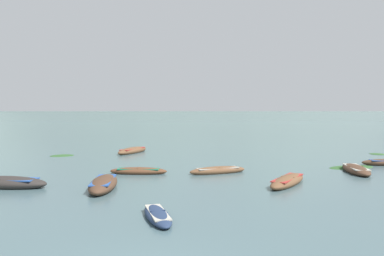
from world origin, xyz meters
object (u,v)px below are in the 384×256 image
(rowboat_2, at_px, (103,184))
(rowboat_5, at_px, (158,215))
(rowboat_0, at_px, (218,171))
(rowboat_1, at_px, (288,181))
(rowboat_3, at_px, (132,151))
(rowboat_6, at_px, (139,171))
(rowboat_4, at_px, (356,170))
(rowboat_8, at_px, (6,183))

(rowboat_2, height_order, rowboat_5, rowboat_2)
(rowboat_0, bearing_deg, rowboat_1, -41.54)
(rowboat_3, height_order, rowboat_6, rowboat_3)
(rowboat_4, bearing_deg, rowboat_2, -157.41)
(rowboat_5, bearing_deg, rowboat_3, 105.59)
(rowboat_3, bearing_deg, rowboat_5, -74.41)
(rowboat_3, bearing_deg, rowboat_0, -53.58)
(rowboat_5, bearing_deg, rowboat_1, 49.45)
(rowboat_1, height_order, rowboat_5, rowboat_1)
(rowboat_1, distance_m, rowboat_2, 9.26)
(rowboat_2, bearing_deg, rowboat_6, 79.69)
(rowboat_1, bearing_deg, rowboat_2, -169.74)
(rowboat_1, bearing_deg, rowboat_0, 138.46)
(rowboat_5, bearing_deg, rowboat_6, 106.26)
(rowboat_4, bearing_deg, rowboat_3, 149.69)
(rowboat_0, height_order, rowboat_1, rowboat_1)
(rowboat_8, bearing_deg, rowboat_4, 17.34)
(rowboat_6, height_order, rowboat_8, rowboat_8)
(rowboat_5, distance_m, rowboat_6, 9.64)
(rowboat_2, distance_m, rowboat_8, 4.91)
(rowboat_0, xyz_separation_m, rowboat_3, (-7.64, 10.35, 0.03))
(rowboat_0, height_order, rowboat_8, rowboat_8)
(rowboat_1, height_order, rowboat_4, rowboat_1)
(rowboat_0, distance_m, rowboat_8, 11.52)
(rowboat_0, xyz_separation_m, rowboat_8, (-10.42, -4.92, 0.05))
(rowboat_3, xyz_separation_m, rowboat_4, (16.06, -9.39, -0.02))
(rowboat_0, relative_size, rowboat_2, 0.84)
(rowboat_1, xyz_separation_m, rowboat_4, (4.82, 4.15, -0.01))
(rowboat_0, bearing_deg, rowboat_2, -138.73)
(rowboat_0, bearing_deg, rowboat_4, 6.51)
(rowboat_0, height_order, rowboat_2, rowboat_2)
(rowboat_1, relative_size, rowboat_5, 1.36)
(rowboat_4, xyz_separation_m, rowboat_6, (-13.15, -1.46, -0.02))
(rowboat_2, distance_m, rowboat_5, 6.03)
(rowboat_1, height_order, rowboat_6, rowboat_1)
(rowboat_4, height_order, rowboat_6, rowboat_4)
(rowboat_1, height_order, rowboat_3, rowboat_3)
(rowboat_3, distance_m, rowboat_6, 11.23)
(rowboat_1, relative_size, rowboat_8, 0.97)
(rowboat_0, height_order, rowboat_4, rowboat_4)
(rowboat_1, relative_size, rowboat_6, 1.22)
(rowboat_5, height_order, rowboat_8, rowboat_8)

